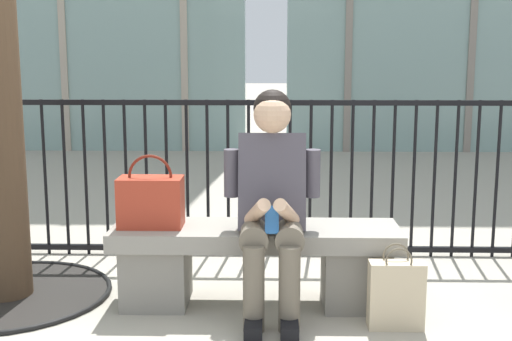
{
  "coord_description": "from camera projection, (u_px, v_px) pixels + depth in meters",
  "views": [
    {
      "loc": [
        0.09,
        -3.59,
        1.39
      ],
      "look_at": [
        0.0,
        0.1,
        0.75
      ],
      "focal_mm": 46.71,
      "sensor_mm": 36.0,
      "label": 1
    }
  ],
  "objects": [
    {
      "name": "ground_plane",
      "position": [
        256.0,
        303.0,
        3.78
      ],
      "size": [
        60.0,
        60.0,
        0.0
      ],
      "primitive_type": "plane",
      "color": "#A8A091"
    },
    {
      "name": "handbag_on_bench",
      "position": [
        151.0,
        201.0,
        3.68
      ],
      "size": [
        0.35,
        0.19,
        0.41
      ],
      "color": "#B23823",
      "rests_on": "stone_bench"
    },
    {
      "name": "shopping_bag",
      "position": [
        396.0,
        294.0,
        3.41
      ],
      "size": [
        0.28,
        0.12,
        0.44
      ],
      "color": "beige",
      "rests_on": "ground"
    },
    {
      "name": "seated_person_with_phone",
      "position": [
        272.0,
        196.0,
        3.54
      ],
      "size": [
        0.52,
        0.66,
        1.21
      ],
      "color": "#6B6051",
      "rests_on": "ground"
    },
    {
      "name": "plaza_railing",
      "position": [
        259.0,
        178.0,
        4.6
      ],
      "size": [
        7.55,
        0.04,
        1.09
      ],
      "color": "black",
      "rests_on": "ground"
    },
    {
      "name": "stone_bench",
      "position": [
        256.0,
        258.0,
        3.73
      ],
      "size": [
        1.6,
        0.44,
        0.45
      ],
      "color": "gray",
      "rests_on": "ground"
    }
  ]
}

